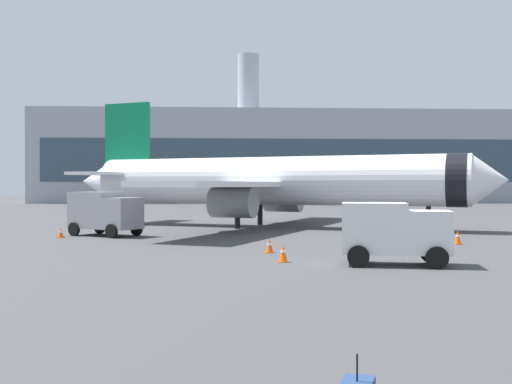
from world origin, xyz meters
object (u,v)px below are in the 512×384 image
airplane_at_gate (270,181)px  safety_cone_near (270,246)px  service_truck (105,211)px  safety_cone_far (283,253)px  safety_cone_outer (61,233)px  cargo_van (394,230)px  safety_cone_mid (458,237)px

airplane_at_gate → safety_cone_near: airplane_at_gate is taller
airplane_at_gate → service_truck: airplane_at_gate is taller
safety_cone_far → safety_cone_outer: bearing=134.0°
cargo_van → safety_cone_mid: bearing=55.2°
cargo_van → safety_cone_far: bearing=164.5°
airplane_at_gate → service_truck: bearing=-145.8°
airplane_at_gate → safety_cone_near: 19.05m
cargo_van → service_truck: bearing=133.1°
cargo_van → safety_cone_far: size_ratio=5.93×
service_truck → cargo_van: (14.88, -15.91, -0.16)m
safety_cone_mid → safety_cone_near: bearing=-160.8°
airplane_at_gate → safety_cone_mid: airplane_at_gate is taller
airplane_at_gate → safety_cone_mid: bearing=-57.4°
service_truck → safety_cone_outer: bearing=-153.2°
safety_cone_near → safety_cone_far: bearing=-85.4°
airplane_at_gate → safety_cone_outer: airplane_at_gate is taller
safety_cone_far → safety_cone_outer: safety_cone_far is taller
service_truck → safety_cone_mid: bearing=-18.5°
safety_cone_near → safety_cone_outer: 15.84m
cargo_van → safety_cone_near: 7.05m
airplane_at_gate → cargo_van: airplane_at_gate is taller
safety_cone_near → safety_cone_far: safety_cone_far is taller
airplane_at_gate → safety_cone_outer: bearing=-147.1°
airplane_at_gate → safety_cone_outer: 17.08m
safety_cone_near → safety_cone_mid: safety_cone_mid is taller
service_truck → safety_cone_near: size_ratio=7.34×
service_truck → safety_cone_near: service_truck is taller
cargo_van → safety_cone_mid: 10.83m
service_truck → safety_cone_far: 18.00m
airplane_at_gate → safety_cone_far: (-1.15, -22.49, -3.26)m
airplane_at_gate → safety_cone_far: bearing=-92.9°
airplane_at_gate → safety_cone_outer: (-14.06, -9.11, -3.36)m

